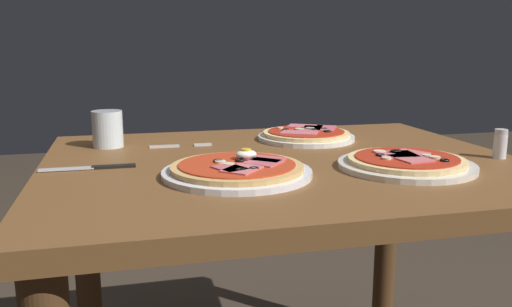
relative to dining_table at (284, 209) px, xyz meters
name	(u,v)px	position (x,y,z in m)	size (l,w,h in m)	color
dining_table	(284,209)	(0.00, 0.00, 0.00)	(1.06, 0.88, 0.74)	brown
pizza_foreground	(238,170)	(-0.14, -0.13, 0.13)	(0.30, 0.30, 0.05)	white
pizza_across_left	(306,135)	(0.13, 0.22, 0.13)	(0.26, 0.26, 0.03)	white
pizza_across_right	(406,163)	(0.22, -0.15, 0.13)	(0.29, 0.29, 0.03)	silver
water_glass_near	(108,131)	(-0.39, 0.25, 0.16)	(0.08, 0.08, 0.09)	silver
fork	(176,146)	(-0.22, 0.21, 0.12)	(0.16, 0.02, 0.00)	silver
knife	(95,167)	(-0.41, 0.01, 0.12)	(0.20, 0.02, 0.01)	silver
salt_shaker	(500,144)	(0.48, -0.11, 0.15)	(0.03, 0.03, 0.07)	white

